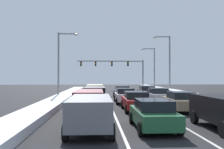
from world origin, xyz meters
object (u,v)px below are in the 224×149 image
Objects in this scene: suv_maroon_left_lane_second at (89,100)px; street_lamp_left_mid at (61,59)px; sedan_silver_right_lane_third at (158,95)px; traffic_light_gantry at (118,66)px; sedan_green_center_lane_nearest at (153,114)px; suv_black_left_lane_third at (95,94)px; sedan_navy_center_lane_fourth at (122,92)px; sedan_charcoal_right_lane_fourth at (147,92)px; sedan_white_center_lane_third at (125,95)px; sedan_tan_right_lane_second at (180,101)px; suv_gray_left_lane_nearest at (90,111)px; suv_tan_left_lane_fourth at (95,90)px; sedan_red_center_lane_second at (136,101)px; street_lamp_right_mid at (152,65)px; street_lamp_right_near at (167,60)px.

street_lamp_left_mid reaches higher than suv_maroon_left_lane_second.
traffic_light_gantry is at bearing 94.10° from sedan_silver_right_lane_third.
suv_black_left_lane_third is at bearing 104.71° from sedan_green_center_lane_nearest.
street_lamp_left_mid is (-7.60, 0.37, 4.16)m from sedan_navy_center_lane_fourth.
suv_black_left_lane_third reaches higher than sedan_charcoal_right_lane_fourth.
sedan_white_center_lane_third is at bearing -118.92° from sedan_charcoal_right_lane_fourth.
traffic_light_gantry is at bearing 82.10° from suv_maroon_left_lane_second.
street_lamp_left_mid is at bearing 178.14° from sedan_charcoal_right_lane_fourth.
sedan_tan_right_lane_second is at bearing -87.78° from sedan_silver_right_lane_third.
sedan_silver_right_lane_third is 27.62m from traffic_light_gantry.
suv_gray_left_lane_nearest is (-3.17, -0.51, 0.25)m from sedan_green_center_lane_nearest.
street_lamp_left_mid reaches higher than suv_tan_left_lane_fourth.
sedan_charcoal_right_lane_fourth is 9.48m from suv_black_left_lane_third.
sedan_charcoal_right_lane_fourth is 12.35m from sedan_red_center_lane_second.
sedan_tan_right_lane_second is 0.57× the size of street_lamp_right_mid.
suv_maroon_left_lane_second reaches higher than sedan_white_center_lane_third.
sedan_tan_right_lane_second is at bearing -59.35° from sedan_white_center_lane_third.
street_lamp_left_mid is (-7.56, 12.28, 4.16)m from sedan_red_center_lane_second.
sedan_silver_right_lane_third is at bearing 2.52° from sedan_white_center_lane_third.
sedan_tan_right_lane_second is at bearing -102.37° from street_lamp_right_near.
suv_maroon_left_lane_second is at bearing -111.01° from street_lamp_right_mid.
street_lamp_right_mid is at bearing 74.88° from sedan_charcoal_right_lane_fourth.
sedan_red_center_lane_second is 3.87m from suv_maroon_left_lane_second.
street_lamp_right_mid reaches higher than sedan_green_center_lane_nearest.
sedan_navy_center_lane_fourth is 13.84m from suv_maroon_left_lane_second.
suv_gray_left_lane_nearest is at bearing -103.10° from sedan_white_center_lane_third.
street_lamp_right_mid reaches higher than sedan_navy_center_lane_fourth.
suv_maroon_left_lane_second is at bearing -120.70° from street_lamp_right_near.
street_lamp_right_near is at bearing 16.47° from street_lamp_left_mid.
sedan_silver_right_lane_third and sedan_green_center_lane_nearest have the same top height.
sedan_tan_right_lane_second is 1.00× the size of sedan_white_center_lane_third.
sedan_white_center_lane_third is 0.55× the size of street_lamp_left_mid.
sedan_green_center_lane_nearest is (-3.31, -18.86, 0.00)m from sedan_charcoal_right_lane_fourth.
suv_tan_left_lane_fourth reaches higher than sedan_charcoal_right_lane_fourth.
suv_black_left_lane_third is at bearing 89.83° from suv_gray_left_lane_nearest.
suv_black_left_lane_third is at bearing -59.55° from street_lamp_left_mid.
suv_gray_left_lane_nearest is 20.55m from street_lamp_left_mid.
suv_maroon_left_lane_second reaches higher than sedan_tan_right_lane_second.
sedan_charcoal_right_lane_fourth and sedan_white_center_lane_third have the same top height.
sedan_green_center_lane_nearest is 34.01m from street_lamp_right_mid.
sedan_red_center_lane_second is (-3.17, -11.93, 0.00)m from sedan_charcoal_right_lane_fourth.
street_lamp_right_near reaches higher than sedan_white_center_lane_third.
suv_tan_left_lane_fourth is at bearing 90.11° from suv_gray_left_lane_nearest.
suv_tan_left_lane_fourth is 22.33m from traffic_light_gantry.
sedan_green_center_lane_nearest is 0.92× the size of suv_gray_left_lane_nearest.
suv_tan_left_lane_fourth reaches higher than sedan_green_center_lane_nearest.
sedan_navy_center_lane_fourth is 0.32× the size of traffic_light_gantry.
sedan_red_center_lane_second is at bearing -92.11° from traffic_light_gantry.
street_lamp_left_mid is at bearing 149.36° from sedan_silver_right_lane_third.
suv_gray_left_lane_nearest reaches higher than sedan_silver_right_lane_third.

